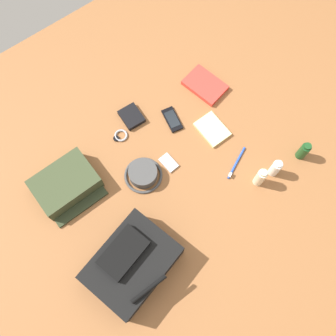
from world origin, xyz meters
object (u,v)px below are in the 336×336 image
at_px(wristwatch, 120,136).
at_px(lotion_bottle, 260,177).
at_px(backpack, 131,264).
at_px(wallet, 131,117).
at_px(shampoo_bottle, 304,151).
at_px(toothbrush, 236,164).
at_px(notepad, 212,129).
at_px(bucket_hat, 143,174).
at_px(paperback_novel, 205,85).
at_px(toiletry_pouch, 66,185).
at_px(media_player, 169,163).
at_px(toothpaste_tube, 275,168).
at_px(cell_phone, 172,119).

bearing_deg(wristwatch, lotion_bottle, 123.46).
height_order(backpack, wallet, backpack).
bearing_deg(shampoo_bottle, toothbrush, -27.97).
relative_size(wallet, notepad, 0.73).
relative_size(bucket_hat, shampoo_bottle, 1.51).
bearing_deg(paperback_novel, lotion_bottle, 77.23).
distance_m(shampoo_bottle, paperback_novel, 0.56).
relative_size(bucket_hat, wallet, 1.55).
relative_size(backpack, notepad, 2.66).
height_order(toiletry_pouch, wallet, toiletry_pouch).
bearing_deg(toothbrush, backpack, 7.51).
distance_m(bucket_hat, toothbrush, 0.42).
relative_size(media_player, wallet, 0.79).
distance_m(toiletry_pouch, media_player, 0.46).
height_order(toothpaste_tube, toothbrush, toothpaste_tube).
relative_size(bucket_hat, toothpaste_tube, 1.51).
bearing_deg(backpack, bucket_hat, -132.11).
xyz_separation_m(toiletry_pouch, notepad, (-0.68, 0.17, -0.03)).
distance_m(media_player, toothbrush, 0.30).
bearing_deg(lotion_bottle, media_player, -49.56).
relative_size(shampoo_bottle, toothpaste_tube, 1.00).
height_order(toiletry_pouch, notepad, toiletry_pouch).
xyz_separation_m(wristwatch, notepad, (-0.36, 0.23, 0.00)).
height_order(toiletry_pouch, toothpaste_tube, toothpaste_tube).
relative_size(cell_phone, toothbrush, 0.84).
relative_size(toothpaste_tube, toothbrush, 0.71).
bearing_deg(wristwatch, bucket_hat, 82.96).
xyz_separation_m(shampoo_bottle, notepad, (0.24, -0.34, -0.05)).
bearing_deg(toiletry_pouch, toothbrush, 151.11).
relative_size(bucket_hat, media_player, 1.95).
xyz_separation_m(toothpaste_tube, lotion_bottle, (0.08, -0.01, 0.01)).
xyz_separation_m(toiletry_pouch, bucket_hat, (-0.30, 0.16, -0.02)).
height_order(bucket_hat, wristwatch, bucket_hat).
height_order(shampoo_bottle, toothbrush, shampoo_bottle).
distance_m(toiletry_pouch, bucket_hat, 0.34).
xyz_separation_m(backpack, toothpaste_tube, (-0.73, 0.04, -0.01)).
xyz_separation_m(paperback_novel, media_player, (0.38, 0.21, -0.01)).
distance_m(bucket_hat, paperback_novel, 0.54).
bearing_deg(shampoo_bottle, toothpaste_tube, -5.41).
bearing_deg(cell_phone, paperback_novel, -168.13).
relative_size(shampoo_bottle, toothbrush, 0.71).
bearing_deg(media_player, paperback_novel, -150.84).
height_order(cell_phone, wallet, wallet).
xyz_separation_m(bucket_hat, paperback_novel, (-0.51, -0.19, -0.02)).
relative_size(toiletry_pouch, toothpaste_tube, 2.35).
xyz_separation_m(wristwatch, toothbrush, (-0.33, 0.43, 0.00)).
bearing_deg(bucket_hat, notepad, 178.61).
bearing_deg(toothbrush, lotion_bottle, 102.59).
xyz_separation_m(media_player, toothbrush, (-0.24, 0.19, 0.00)).
relative_size(backpack, wallet, 3.63).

